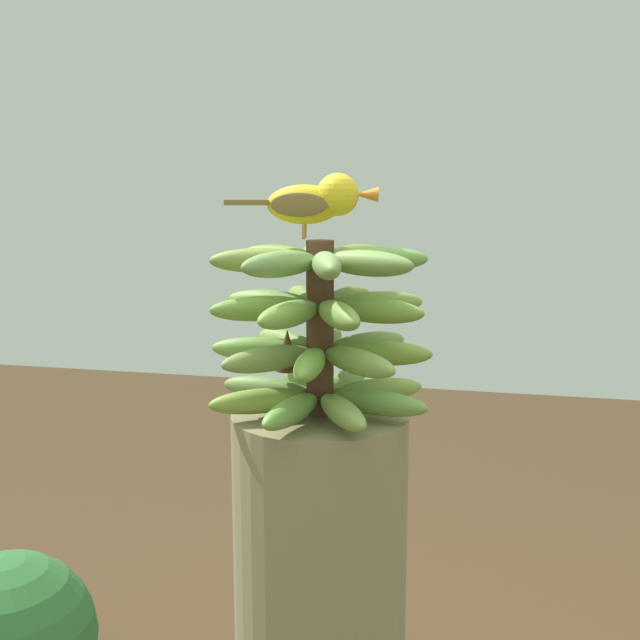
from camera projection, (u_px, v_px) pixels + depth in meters
banana_bunch at (320, 329)px, 1.11m from camera, size 0.33×0.33×0.26m
perched_bird at (318, 200)px, 1.12m from camera, size 0.07×0.23×0.10m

